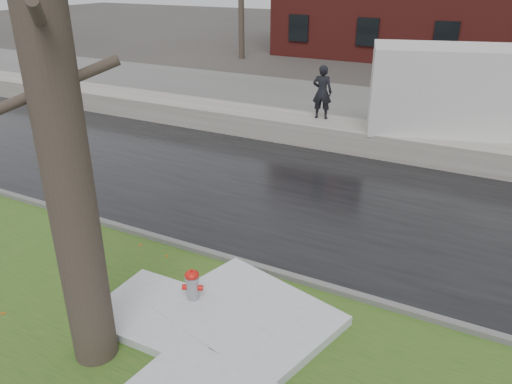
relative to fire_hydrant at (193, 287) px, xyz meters
The scene contains 14 objects.
ground 0.68m from the fire_hydrant, 67.99° to the left, with size 120.00×120.00×0.00m, color #47423D.
verge 0.88m from the fire_hydrant, 75.50° to the right, with size 60.00×4.50×0.04m, color #2B511B.
road 5.01m from the fire_hydrant, 87.74° to the left, with size 60.00×7.00×0.03m, color black.
parking_lot 13.50m from the fire_hydrant, 89.16° to the left, with size 60.00×9.00×0.03m, color slate.
curb 1.54m from the fire_hydrant, 82.45° to the left, with size 60.00×0.15×0.14m, color slate.
snowbank 9.19m from the fire_hydrant, 88.77° to the left, with size 60.00×1.60×0.75m, color #ADA99E.
bg_tree_left 25.56m from the fire_hydrant, 117.69° to the left, with size 1.40×1.62×6.50m.
bg_tree_center 27.27m from the fire_hydrant, 102.36° to the left, with size 1.40×1.62×6.50m.
fire_hydrant is the anchor object (origin of this frame).
tree 3.87m from the fire_hydrant, 111.51° to the right, with size 1.47×1.64×7.65m.
box_truck 11.08m from the fire_hydrant, 71.50° to the left, with size 9.62×4.40×3.20m.
worker 9.58m from the fire_hydrant, 98.59° to the left, with size 0.63×0.41×1.72m, color black.
snow_patch_near 1.05m from the fire_hydrant, ahead, with size 2.60×2.00×0.16m, color silver.
snow_patch_far 0.62m from the fire_hydrant, 116.43° to the right, with size 2.20×1.60×0.14m, color silver.
Camera 1 is at (3.95, -6.05, 5.23)m, focal length 35.00 mm.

